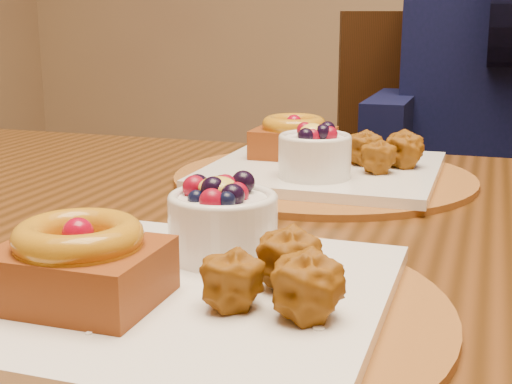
% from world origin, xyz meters
% --- Properties ---
extents(dining_table, '(1.60, 0.90, 0.76)m').
position_xyz_m(dining_table, '(-0.11, -0.09, 0.68)').
color(dining_table, '#351E09').
rests_on(dining_table, ground).
extents(place_setting_near, '(0.38, 0.38, 0.08)m').
position_xyz_m(place_setting_near, '(-0.11, -0.30, 0.78)').
color(place_setting_near, brown).
rests_on(place_setting_near, dining_table).
extents(place_setting_far, '(0.38, 0.38, 0.08)m').
position_xyz_m(place_setting_far, '(-0.11, 0.13, 0.78)').
color(place_setting_far, brown).
rests_on(place_setting_far, dining_table).
extents(chair_far, '(0.59, 0.59, 0.97)m').
position_xyz_m(chair_far, '(0.01, 0.83, 0.54)').
color(chair_far, black).
rests_on(chair_far, ground).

